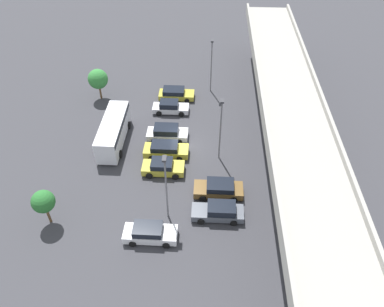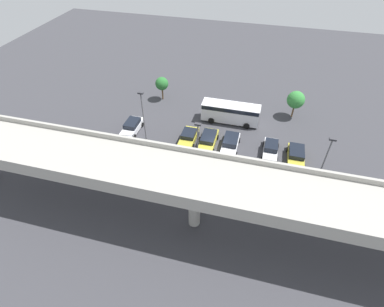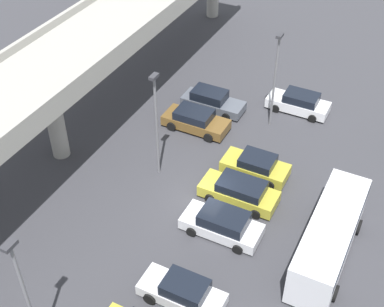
{
  "view_description": "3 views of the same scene",
  "coord_description": "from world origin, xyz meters",
  "views": [
    {
      "loc": [
        31.97,
        2.74,
        27.62
      ],
      "look_at": [
        2.3,
        1.18,
        1.18
      ],
      "focal_mm": 35.0,
      "sensor_mm": 36.0,
      "label": 1
    },
    {
      "loc": [
        -4.5,
        29.0,
        25.77
      ],
      "look_at": [
        2.31,
        3.12,
        2.28
      ],
      "focal_mm": 28.0,
      "sensor_mm": 36.0,
      "label": 2
    },
    {
      "loc": [
        -21.45,
        -9.93,
        23.64
      ],
      "look_at": [
        2.23,
        2.0,
        1.74
      ],
      "focal_mm": 50.0,
      "sensor_mm": 36.0,
      "label": 3
    }
  ],
  "objects": [
    {
      "name": "shuttle_bus",
      "position": [
        -0.6,
        -7.85,
        1.7
      ],
      "size": [
        8.34,
        2.6,
        2.86
      ],
      "rotation": [
        0.0,
        0.0,
        3.14
      ],
      "color": "silver",
      "rests_on": "ground_plane"
    },
    {
      "name": "lamp_post_mid_lot",
      "position": [
        9.83,
        -0.66,
        4.34
      ],
      "size": [
        0.7,
        0.35,
        7.33
      ],
      "color": "slate",
      "rests_on": "ground_plane"
    },
    {
      "name": "highway_overpass",
      "position": [
        0.0,
        11.01,
        6.2
      ],
      "size": [
        50.5,
        6.2,
        7.43
      ],
      "color": "#9E9B93",
      "rests_on": "ground_plane"
    },
    {
      "name": "parked_car_6",
      "position": [
        9.69,
        4.05,
        0.73
      ],
      "size": [
        2.09,
        4.81,
        1.55
      ],
      "rotation": [
        0.0,
        0.0,
        -1.57
      ],
      "color": "#515660",
      "rests_on": "ground_plane"
    },
    {
      "name": "parked_car_3",
      "position": [
        1.33,
        -1.75,
        0.75
      ],
      "size": [
        2.2,
        4.88,
        1.54
      ],
      "rotation": [
        0.0,
        0.0,
        1.57
      ],
      "color": "gold",
      "rests_on": "ground_plane"
    },
    {
      "name": "parked_car_1",
      "position": [
        -6.85,
        -2.04,
        0.72
      ],
      "size": [
        2.04,
        4.52,
        1.53
      ],
      "rotation": [
        0.0,
        0.0,
        1.57
      ],
      "color": "silver",
      "rests_on": "ground_plane"
    },
    {
      "name": "parked_car_4",
      "position": [
        4.07,
        -1.76,
        0.72
      ],
      "size": [
        2.18,
        4.37,
        1.51
      ],
      "rotation": [
        0.0,
        0.0,
        1.57
      ],
      "color": "gold",
      "rests_on": "ground_plane"
    },
    {
      "name": "lamp_post_near_aisle",
      "position": [
        -12.14,
        2.95,
        4.34
      ],
      "size": [
        0.7,
        0.35,
        7.32
      ],
      "color": "slate",
      "rests_on": "ground_plane"
    },
    {
      "name": "parked_car_7",
      "position": [
        12.41,
        -1.99,
        0.74
      ],
      "size": [
        2.09,
        4.69,
        1.56
      ],
      "rotation": [
        0.0,
        0.0,
        1.57
      ],
      "color": "silver",
      "rests_on": "ground_plane"
    },
    {
      "name": "lamp_post_by_overpass",
      "position": [
        1.42,
        4.07,
        4.41
      ],
      "size": [
        0.7,
        0.35,
        7.47
      ],
      "color": "slate",
      "rests_on": "ground_plane"
    },
    {
      "name": "ground_plane",
      "position": [
        0.0,
        0.0,
        0.0
      ],
      "size": [
        105.72,
        105.72,
        0.0
      ],
      "primitive_type": "plane",
      "color": "#38383D"
    },
    {
      "name": "parked_car_5",
      "position": [
        6.85,
        4.05,
        0.73
      ],
      "size": [
        2.26,
        4.81,
        1.52
      ],
      "rotation": [
        0.0,
        0.0,
        -1.57
      ],
      "color": "brown",
      "rests_on": "ground_plane"
    },
    {
      "name": "parked_car_2",
      "position": [
        -1.63,
        -1.92,
        0.75
      ],
      "size": [
        2.23,
        4.72,
        1.59
      ],
      "rotation": [
        0.0,
        0.0,
        1.57
      ],
      "color": "silver",
      "rests_on": "ground_plane"
    }
  ]
}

